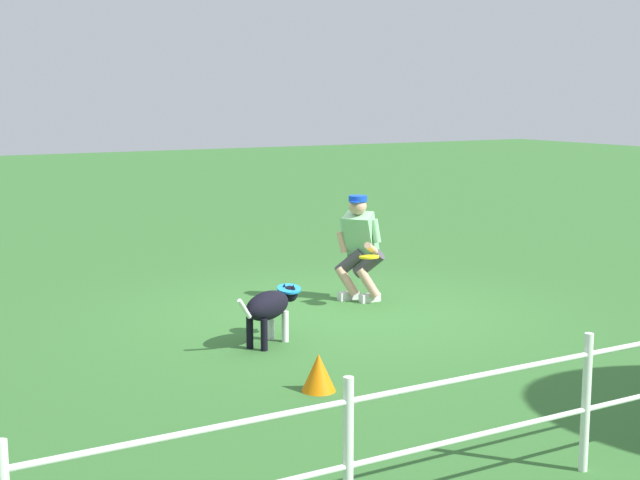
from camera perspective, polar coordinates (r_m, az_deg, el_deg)
ground_plane at (r=10.46m, az=1.53°, el=-4.62°), size 60.00×60.00×0.00m
person at (r=10.96m, az=2.50°, el=-0.27°), size 0.55×0.71×1.29m
dog at (r=9.13m, az=-3.15°, el=-4.19°), size 0.95×0.59×0.57m
frisbee_flying at (r=9.40m, az=-1.96°, el=-3.09°), size 0.34×0.34×0.08m
frisbee_held at (r=10.61m, az=3.10°, el=-1.07°), size 0.30×0.30×0.04m
training_cone at (r=7.76m, az=-0.09°, el=-8.31°), size 0.29×0.29×0.32m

